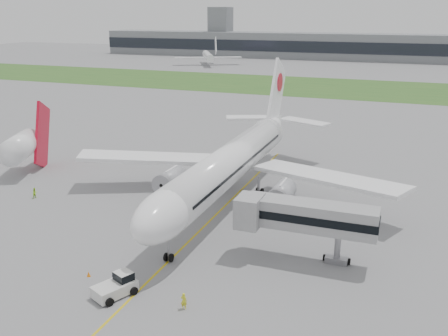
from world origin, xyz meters
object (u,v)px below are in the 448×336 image
at_px(jet_bridge, 302,216).
at_px(pushback_tug, 117,285).
at_px(airliner, 233,161).
at_px(ground_crew_near, 184,301).
at_px(neighbor_aircraft, 24,145).

bearing_deg(jet_bridge, pushback_tug, -138.65).
height_order(airliner, ground_crew_near, airliner).
xyz_separation_m(pushback_tug, ground_crew_near, (6.87, 0.05, -0.14)).
height_order(pushback_tug, neighbor_aircraft, neighbor_aircraft).
bearing_deg(pushback_tug, ground_crew_near, 24.86).
xyz_separation_m(pushback_tug, jet_bridge, (14.47, 12.96, 4.07)).
bearing_deg(ground_crew_near, neighbor_aircraft, -31.57).
height_order(ground_crew_near, neighbor_aircraft, neighbor_aircraft).
distance_m(airliner, neighbor_aircraft, 35.82).
bearing_deg(ground_crew_near, airliner, -77.67).
xyz_separation_m(pushback_tug, neighbor_aircraft, (-34.25, 26.63, 3.76)).
bearing_deg(airliner, jet_bridge, -48.20).
bearing_deg(neighbor_aircraft, pushback_tug, -59.35).
distance_m(airliner, jet_bridge, 19.40).
bearing_deg(ground_crew_near, jet_bridge, -119.14).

